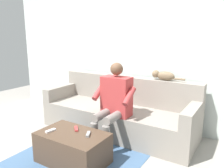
% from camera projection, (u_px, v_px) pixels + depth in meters
% --- Properties ---
extents(ground_plane, '(8.00, 8.00, 0.00)m').
position_uv_depth(ground_plane, '(90.00, 150.00, 2.94)').
color(ground_plane, gray).
extents(back_wall, '(5.42, 0.06, 2.45)m').
position_uv_depth(back_wall, '(134.00, 51.00, 3.70)').
color(back_wall, silver).
rests_on(back_wall, ground).
extents(couch, '(2.39, 0.83, 0.84)m').
position_uv_depth(couch, '(119.00, 113.00, 3.50)').
color(couch, gray).
rests_on(couch, ground).
extents(coffee_table, '(0.82, 0.50, 0.37)m').
position_uv_depth(coffee_table, '(73.00, 148.00, 2.63)').
color(coffee_table, '#4C3828').
rests_on(coffee_table, ground).
extents(person_solo_seated, '(0.55, 0.56, 1.13)m').
position_uv_depth(person_solo_seated, '(114.00, 101.00, 2.99)').
color(person_solo_seated, '#B23838').
rests_on(person_solo_seated, ground).
extents(cat_on_backrest, '(0.49, 0.12, 0.15)m').
position_uv_depth(cat_on_backrest, '(163.00, 75.00, 3.28)').
color(cat_on_backrest, '#756047').
rests_on(cat_on_backrest, couch).
extents(remote_red, '(0.13, 0.13, 0.02)m').
position_uv_depth(remote_red, '(76.00, 129.00, 2.69)').
color(remote_red, '#B73333').
rests_on(remote_red, coffee_table).
extents(remote_gray, '(0.09, 0.13, 0.02)m').
position_uv_depth(remote_gray, '(88.00, 134.00, 2.54)').
color(remote_gray, gray).
rests_on(remote_gray, coffee_table).
extents(remote_white, '(0.06, 0.13, 0.02)m').
position_uv_depth(remote_white, '(51.00, 131.00, 2.63)').
color(remote_white, white).
rests_on(remote_white, coffee_table).
extents(floor_rug, '(1.47, 1.54, 0.01)m').
position_uv_depth(floor_rug, '(79.00, 157.00, 2.76)').
color(floor_rug, '#426084').
rests_on(floor_rug, ground).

